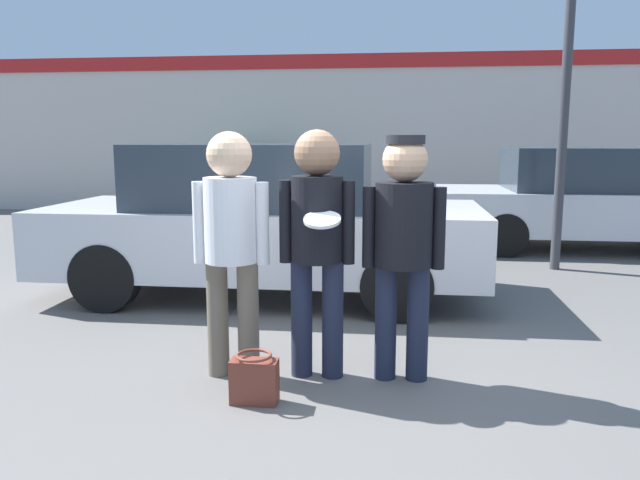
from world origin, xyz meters
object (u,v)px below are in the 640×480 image
at_px(person_left, 231,232).
at_px(person_middle_with_frisbee, 317,231).
at_px(parked_car_far, 593,199).
at_px(shrub, 254,183).
at_px(handbag, 254,379).
at_px(person_right, 404,234).
at_px(parked_car_near, 262,221).

height_order(person_left, person_middle_with_frisbee, person_middle_with_frisbee).
relative_size(person_left, person_middle_with_frisbee, 0.99).
height_order(person_middle_with_frisbee, parked_car_far, person_middle_with_frisbee).
bearing_deg(shrub, person_left, -77.95).
height_order(person_left, handbag, person_left).
height_order(person_right, handbag, person_right).
bearing_deg(person_left, parked_car_far, 54.50).
bearing_deg(shrub, handbag, -77.02).
relative_size(person_left, shrub, 1.17).
relative_size(person_middle_with_frisbee, parked_car_far, 0.37).
distance_m(shrub, handbag, 9.39).
relative_size(person_middle_with_frisbee, person_right, 1.02).
xyz_separation_m(person_middle_with_frisbee, person_right, (0.59, 0.02, -0.01)).
bearing_deg(handbag, person_left, 119.40).
distance_m(person_left, parked_car_near, 2.34).
height_order(parked_car_far, handbag, parked_car_far).
distance_m(person_left, parked_car_far, 7.02).
relative_size(parked_car_far, handbag, 14.28).
bearing_deg(person_middle_with_frisbee, person_left, -174.02).
distance_m(person_right, parked_car_near, 2.68).
bearing_deg(person_left, parked_car_near, 97.08).
bearing_deg(person_left, person_right, 3.94).
distance_m(parked_car_far, handbag, 7.27).
bearing_deg(parked_car_far, person_left, -125.50).
bearing_deg(shrub, parked_car_far, -26.67).
xyz_separation_m(person_right, shrub, (-3.03, 8.61, -0.29)).
height_order(person_middle_with_frisbee, person_right, person_middle_with_frisbee).
xyz_separation_m(person_left, person_right, (1.18, 0.08, -0.00)).
distance_m(person_left, person_middle_with_frisbee, 0.59).
height_order(person_left, parked_car_near, person_left).
distance_m(parked_car_far, shrub, 6.63).
xyz_separation_m(parked_car_near, parked_car_far, (4.36, 3.40, -0.04)).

